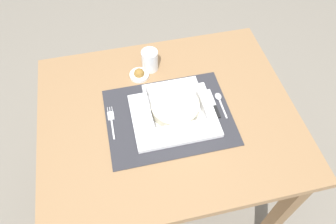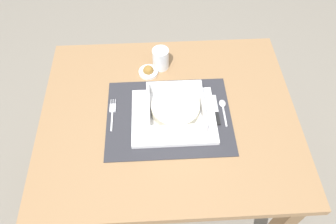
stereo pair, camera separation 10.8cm
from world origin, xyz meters
name	(u,v)px [view 1 (the left image)]	position (x,y,z in m)	size (l,w,h in m)	color
ground_plane	(168,192)	(0.00, 0.00, 0.00)	(6.00, 6.00, 0.00)	gray
dining_table	(168,130)	(0.00, 0.00, 0.62)	(0.90, 0.75, 0.73)	#936D47
placemat	(168,117)	(0.00, -0.01, 0.73)	(0.43, 0.33, 0.00)	#2D2D33
serving_plate	(174,115)	(0.02, -0.02, 0.74)	(0.29, 0.23, 0.02)	white
porridge_bowl	(175,108)	(0.02, -0.01, 0.77)	(0.19, 0.19, 0.06)	white
fork	(111,120)	(-0.20, 0.01, 0.74)	(0.02, 0.14, 0.00)	silver
spoon	(219,99)	(0.19, 0.02, 0.74)	(0.02, 0.11, 0.01)	silver
butter_knife	(214,105)	(0.17, 0.00, 0.74)	(0.01, 0.13, 0.01)	black
bread_knife	(209,109)	(0.15, -0.02, 0.74)	(0.01, 0.14, 0.01)	#59331E
drinking_glass	(150,61)	(-0.02, 0.23, 0.77)	(0.06, 0.06, 0.09)	white
condiment_saucer	(139,74)	(-0.07, 0.20, 0.74)	(0.07, 0.07, 0.04)	white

